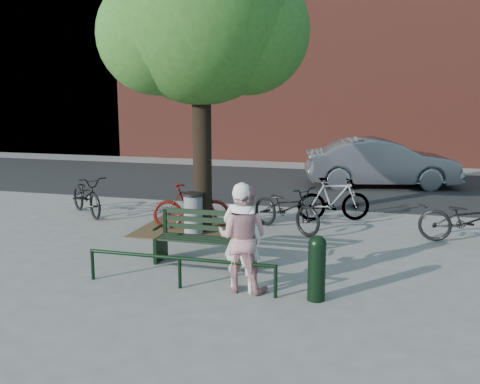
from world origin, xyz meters
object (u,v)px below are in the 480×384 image
(park_bench, at_px, (206,237))
(person_left, at_px, (242,237))
(bicycle_c, at_px, (286,208))
(parked_car, at_px, (381,163))
(litter_bin, at_px, (193,213))
(person_right, at_px, (243,238))
(bollard, at_px, (317,266))

(park_bench, distance_m, person_left, 1.52)
(bicycle_c, xyz_separation_m, parked_car, (1.91, 6.12, 0.27))
(litter_bin, bearing_deg, parked_car, 61.65)
(park_bench, height_order, person_right, person_right)
(person_right, xyz_separation_m, parked_car, (1.91, 9.78, -0.05))
(park_bench, xyz_separation_m, bicycle_c, (0.95, 2.57, 0.03))
(park_bench, distance_m, person_right, 1.49)
(park_bench, bearing_deg, bicycle_c, 69.74)
(litter_bin, bearing_deg, person_right, -57.11)
(park_bench, distance_m, parked_car, 9.16)
(person_right, relative_size, parked_car, 0.35)
(bicycle_c, bearing_deg, bollard, -129.96)
(bollard, height_order, bicycle_c, bicycle_c)
(person_left, xyz_separation_m, litter_bin, (-1.84, 2.88, -0.39))
(park_bench, distance_m, bollard, 2.41)
(litter_bin, relative_size, bicycle_c, 0.47)
(bicycle_c, bearing_deg, person_right, -146.72)
(bollard, xyz_separation_m, bicycle_c, (-1.14, 3.77, -0.01))
(park_bench, height_order, litter_bin, park_bench)
(bollard, distance_m, litter_bin, 4.19)
(park_bench, xyz_separation_m, bollard, (2.09, -1.20, 0.04))
(person_right, bearing_deg, park_bench, -44.01)
(person_left, distance_m, bollard, 1.18)
(bicycle_c, bearing_deg, parked_car, 15.97)
(person_left, relative_size, parked_car, 0.36)
(person_left, relative_size, bollard, 1.73)
(park_bench, relative_size, bicycle_c, 0.91)
(person_right, bearing_deg, parked_car, -96.16)
(park_bench, height_order, bicycle_c, bicycle_c)
(litter_bin, xyz_separation_m, parked_car, (3.75, 6.94, 0.32))
(person_left, distance_m, bicycle_c, 3.72)
(park_bench, bearing_deg, parked_car, 71.81)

